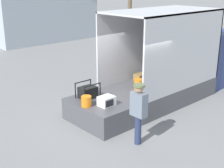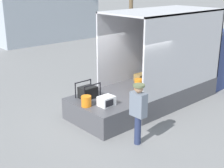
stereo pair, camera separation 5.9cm
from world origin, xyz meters
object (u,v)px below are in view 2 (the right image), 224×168
portable_generator (88,92)px  worker_person (138,108)px  microwave (106,101)px  orange_bucket (86,101)px  box_truck (187,67)px

portable_generator → worker_person: size_ratio=0.38×
portable_generator → worker_person: bearing=-92.2°
microwave → orange_bucket: 0.60m
microwave → portable_generator: size_ratio=0.70×
box_truck → worker_person: 4.94m
worker_person → portable_generator: bearing=87.8°
box_truck → orange_bucket: 5.04m
box_truck → microwave: (-4.56, -0.38, -0.16)m
portable_generator → orange_bucket: bearing=-133.1°
portable_generator → worker_person: (-0.09, -2.25, 0.17)m
box_truck → microwave: 4.58m
box_truck → portable_generator: 4.57m
orange_bucket → worker_person: 1.78m
microwave → portable_generator: bearing=88.5°
box_truck → worker_person: bearing=-159.4°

